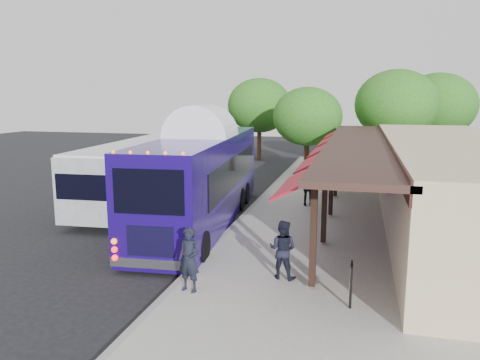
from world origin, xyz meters
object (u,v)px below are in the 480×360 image
Objects in this scene: ped_b at (283,249)px; ped_c at (309,187)px; city_bus at (142,169)px; sign_board at (351,278)px; coach_bus at (202,174)px; ped_a at (189,260)px; ped_d at (329,179)px.

ped_c is at bearing -77.99° from ped_b.
city_bus is 6.51× the size of ped_c.
ped_c is at bearing 101.38° from sign_board.
sign_board is (6.27, -7.06, -1.19)m from coach_bus.
ped_c is (2.02, 10.77, 0.01)m from ped_a.
coach_bus is 7.43m from ped_a.
ped_c is (8.25, 0.77, -0.67)m from city_bus.
ped_a is 0.99× the size of ped_c.
city_bus is (-4.18, 2.94, -0.41)m from coach_bus.
coach_bus is 6.97× the size of ped_d.
ped_b is 11.75m from ped_d.
ped_d is (2.80, 13.28, 0.02)m from ped_a.
city_bus is at bearing 136.09° from sign_board.
ped_c is at bearing 78.41° from ped_d.
ped_c is at bearing 91.81° from ped_a.
ped_d is at bearing 95.93° from sign_board.
city_bus is 14.49m from sign_board.
city_bus reaches higher than ped_d.
ped_a is 1.52× the size of sign_board.
coach_bus is at bearing 131.45° from sign_board.
ped_b is 9.24m from ped_c.
ped_b is at bearing -56.48° from coach_bus.
sign_board is (1.95, -1.54, -0.07)m from ped_b.
sign_board is (2.21, -10.77, -0.11)m from ped_c.
city_bus is 10.08× the size of sign_board.
ped_a is (2.05, -7.06, -1.10)m from coach_bus.
city_bus is 6.61× the size of ped_a.
ped_c is 1.00× the size of ped_d.
city_bus is 8.31m from ped_c.
city_bus reaches higher than ped_b.
city_bus is at bearing 140.34° from coach_bus.
ped_b is 0.96× the size of ped_c.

